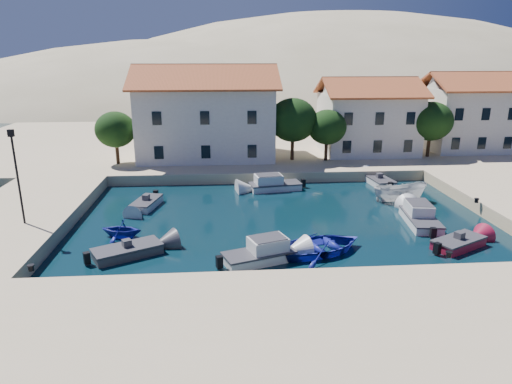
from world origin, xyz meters
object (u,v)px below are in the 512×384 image
building_mid (368,115)px  rowboat_south (321,252)px  building_right (467,110)px  cabin_cruiser_east (421,218)px  cabin_cruiser_south (259,254)px  boat_east (399,201)px  building_left (206,111)px  lamppost (16,168)px

building_mid → rowboat_south: 27.42m
building_right → cabin_cruiser_east: size_ratio=1.90×
cabin_cruiser_south → boat_east: size_ratio=1.01×
building_left → building_right: 30.07m
cabin_cruiser_south → building_left: bearing=78.8°
building_left → cabin_cruiser_east: bearing=-51.1°
cabin_cruiser_south → cabin_cruiser_east: bearing=4.1°
boat_east → cabin_cruiser_south: bearing=128.9°
building_left → boat_east: bearing=-41.3°
building_right → rowboat_south: (-22.39, -25.83, -5.47)m
boat_east → building_left: bearing=47.4°
building_left → cabin_cruiser_east: (15.76, -19.57, -5.46)m
building_mid → cabin_cruiser_south: 29.96m
lamppost → rowboat_south: bearing=-11.3°
building_right → boat_east: building_right is taller
cabin_cruiser_east → cabin_cruiser_south: bearing=120.8°
cabin_cruiser_south → building_right: bearing=26.0°
building_right → lamppost: bearing=-152.1°
cabin_cruiser_south → boat_east: cabin_cruiser_south is taller
lamppost → cabin_cruiser_south: size_ratio=1.37×
rowboat_south → boat_east: boat_east is taller
building_left → cabin_cruiser_east: size_ratio=2.96×
building_right → cabin_cruiser_east: (-14.24, -21.57, -5.00)m
lamppost → cabin_cruiser_east: lamppost is taller
lamppost → boat_east: 28.73m
rowboat_south → cabin_cruiser_south: bearing=85.5°
building_left → lamppost: bearing=-119.9°
building_right → cabin_cruiser_east: bearing=-123.4°
building_mid → boat_east: (-1.75, -15.27, -5.22)m
building_mid → boat_east: 16.23m
building_left → rowboat_south: building_left is taller
building_left → building_mid: bearing=3.2°
building_left → building_mid: 18.04m
building_left → cabin_cruiser_south: building_left is taller
boat_east → building_right: bearing=-41.6°
cabin_cruiser_east → boat_east: size_ratio=1.10×
building_mid → lamppost: 36.21m
cabin_cruiser_east → boat_east: bearing=1.8°
building_left → cabin_cruiser_south: bearing=-81.6°
building_left → rowboat_south: 25.71m
building_mid → cabin_cruiser_south: building_mid is taller
rowboat_south → building_mid: bearing=-42.3°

